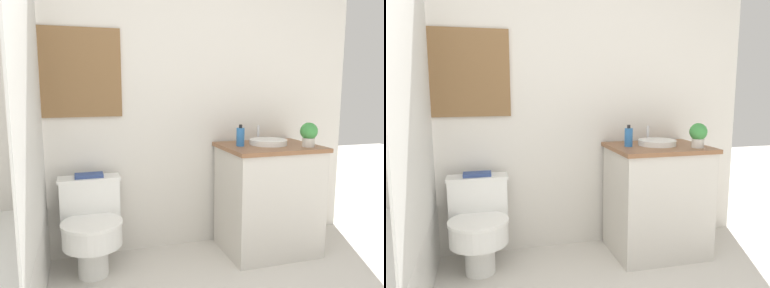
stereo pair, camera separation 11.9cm
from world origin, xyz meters
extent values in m
cube|color=silver|center=(0.00, 2.14, 1.25)|extent=(3.57, 0.05, 2.50)
cube|color=brown|center=(-0.41, 2.11, 1.36)|extent=(0.56, 0.02, 0.62)
cube|color=beige|center=(-0.41, 2.10, 1.36)|extent=(0.53, 0.01, 0.59)
cube|color=silver|center=(-0.69, 1.44, 1.09)|extent=(0.01, 1.25, 1.71)
cylinder|color=white|center=(-0.39, 1.80, 0.12)|extent=(0.20, 0.20, 0.23)
cylinder|color=white|center=(-0.39, 1.75, 0.30)|extent=(0.38, 0.38, 0.14)
cylinder|color=white|center=(-0.39, 1.75, 0.38)|extent=(0.39, 0.39, 0.02)
cube|color=white|center=(-0.39, 1.99, 0.45)|extent=(0.40, 0.16, 0.34)
cube|color=white|center=(-0.39, 1.99, 0.63)|extent=(0.42, 0.17, 0.02)
cube|color=beige|center=(0.92, 1.82, 0.40)|extent=(0.68, 0.54, 0.80)
cube|color=brown|center=(0.92, 1.82, 0.81)|extent=(0.71, 0.57, 0.03)
cylinder|color=white|center=(0.92, 1.84, 0.85)|extent=(0.28, 0.28, 0.04)
cylinder|color=silver|center=(0.92, 2.01, 0.89)|extent=(0.02, 0.02, 0.13)
cylinder|color=#2D6BB2|center=(0.69, 1.84, 0.89)|extent=(0.06, 0.06, 0.13)
cylinder|color=black|center=(0.69, 1.84, 0.97)|extent=(0.02, 0.02, 0.02)
cylinder|color=beige|center=(1.16, 1.67, 0.86)|extent=(0.09, 0.09, 0.06)
sphere|color=#3D8E42|center=(1.16, 1.67, 0.94)|extent=(0.13, 0.13, 0.13)
cube|color=#33477F|center=(-0.39, 1.99, 0.65)|extent=(0.19, 0.11, 0.02)
camera|label=1|loc=(-0.45, -0.66, 1.26)|focal=35.00mm
camera|label=2|loc=(-0.34, -0.69, 1.26)|focal=35.00mm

